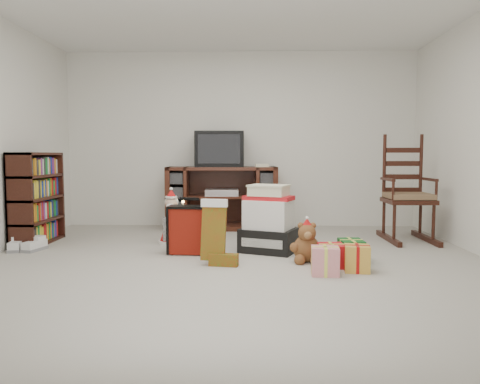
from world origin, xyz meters
The scene contains 13 objects.
room centered at (0.00, 0.00, 1.25)m, with size 5.01×5.01×2.51m.
tv_stand centered at (-0.25, 2.20, 0.43)m, with size 1.54×0.60×0.87m.
bookshelf centered at (-2.33, 1.06, 0.51)m, with size 0.29×0.87×1.06m.
rocking_chair centered at (2.04, 1.39, 0.46)m, with size 0.54×0.89×1.33m.
gift_pile centered at (0.35, 0.64, 0.31)m, with size 0.67×0.58×0.70m.
red_suitcase centered at (-0.49, 0.52, 0.26)m, with size 0.40×0.23×0.59m.
stocking centered at (-0.19, 0.05, 0.31)m, with size 0.29×0.13×0.63m, color #0D781A, non-canonical shape.
teddy_bear centered at (0.70, 0.17, 0.17)m, with size 0.26×0.23×0.38m.
santa_figurine centered at (0.42, 1.09, 0.21)m, with size 0.27×0.25×0.54m.
mrs_claus_figurine centered at (-0.76, 1.07, 0.25)m, with size 0.31×0.30×0.64m.
sneaker_pair centered at (-2.27, 0.64, 0.05)m, with size 0.38×0.32×0.11m.
gift_cluster centered at (1.00, -0.09, 0.12)m, with size 0.51×0.78×0.24m.
crt_television centered at (-0.29, 2.22, 1.11)m, with size 0.69×0.52×0.49m.
Camera 1 is at (0.17, -4.28, 1.03)m, focal length 35.00 mm.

